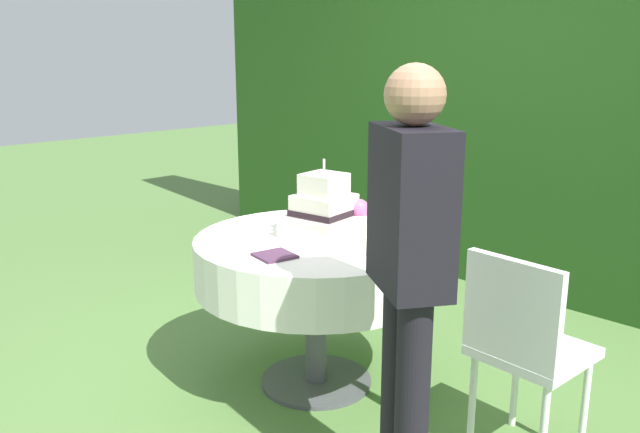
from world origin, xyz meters
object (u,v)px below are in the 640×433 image
object	(u,v)px
serving_plate_right	(229,229)
napkin_stack	(275,256)
serving_plate_left	(397,227)
standing_person	(409,266)
wedding_cake	(325,212)
cake_table	(316,262)
serving_plate_far	(372,252)
serving_plate_near	(242,237)
garden_chair	(523,340)

from	to	relation	value
serving_plate_right	napkin_stack	size ratio (longest dim) A/B	0.73
serving_plate_left	standing_person	bearing A→B (deg)	-49.72
wedding_cake	serving_plate_left	size ratio (longest dim) A/B	3.01
serving_plate_left	wedding_cake	bearing A→B (deg)	-113.45
cake_table	serving_plate_left	xyz separation A→B (m)	(0.17, 0.41, 0.13)
wedding_cake	serving_plate_far	bearing A→B (deg)	-8.65
serving_plate_near	serving_plate_far	distance (m)	0.65
serving_plate_left	serving_plate_right	distance (m)	0.84
serving_plate_far	napkin_stack	bearing A→B (deg)	-127.51
napkin_stack	serving_plate_right	bearing A→B (deg)	165.37
cake_table	serving_plate_right	distance (m)	0.47
serving_plate_right	garden_chair	bearing A→B (deg)	12.23
serving_plate_far	serving_plate_near	bearing A→B (deg)	-156.42
cake_table	napkin_stack	bearing A→B (deg)	-75.21
serving_plate_left	serving_plate_right	bearing A→B (deg)	-132.33
serving_plate_far	garden_chair	world-z (taller)	garden_chair
serving_plate_far	serving_plate_right	world-z (taller)	same
cake_table	serving_plate_far	bearing A→B (deg)	-0.04
garden_chair	standing_person	size ratio (longest dim) A/B	0.56
wedding_cake	serving_plate_right	world-z (taller)	wedding_cake
wedding_cake	serving_plate_right	bearing A→B (deg)	-147.14
cake_table	serving_plate_far	distance (m)	0.38
serving_plate_far	garden_chair	distance (m)	0.74
serving_plate_far	napkin_stack	distance (m)	0.43
garden_chair	serving_plate_right	bearing A→B (deg)	-167.77
serving_plate_far	serving_plate_left	distance (m)	0.45
cake_table	serving_plate_left	distance (m)	0.46
wedding_cake	serving_plate_left	distance (m)	0.40
serving_plate_far	serving_plate_left	size ratio (longest dim) A/B	0.91
serving_plate_left	garden_chair	xyz separation A→B (m)	(0.88, -0.31, -0.23)
serving_plate_left	garden_chair	world-z (taller)	garden_chair
serving_plate_far	serving_plate_right	bearing A→B (deg)	-164.13
serving_plate_left	standing_person	xyz separation A→B (m)	(0.70, -0.83, 0.16)
serving_plate_far	standing_person	xyz separation A→B (m)	(0.52, -0.42, 0.16)
garden_chair	standing_person	bearing A→B (deg)	-108.60
cake_table	serving_plate_near	bearing A→B (deg)	-132.60
serving_plate_far	serving_plate_left	world-z (taller)	same
serving_plate_near	serving_plate_left	bearing A→B (deg)	58.77
cake_table	serving_plate_left	bearing A→B (deg)	67.81
standing_person	napkin_stack	bearing A→B (deg)	174.29
cake_table	serving_plate_left	world-z (taller)	serving_plate_left
serving_plate_left	napkin_stack	size ratio (longest dim) A/B	0.80
napkin_stack	standing_person	distance (m)	0.80
cake_table	serving_plate_right	world-z (taller)	serving_plate_right
serving_plate_near	napkin_stack	size ratio (longest dim) A/B	0.89
serving_plate_far	standing_person	size ratio (longest dim) A/B	0.07
serving_plate_left	garden_chair	size ratio (longest dim) A/B	0.14
wedding_cake	napkin_stack	distance (m)	0.42
napkin_stack	cake_table	bearing A→B (deg)	104.79
serving_plate_right	standing_person	xyz separation A→B (m)	(1.27, -0.21, 0.16)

